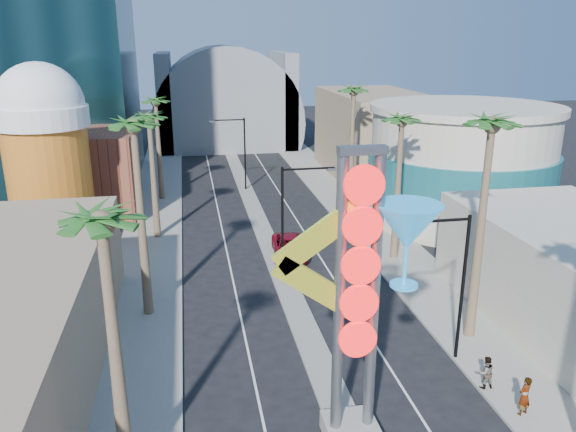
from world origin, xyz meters
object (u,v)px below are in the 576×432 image
(pedestrian_b, at_px, (486,372))
(neon_sign, at_px, (378,280))
(red_pickup, at_px, (289,247))
(pedestrian_a, at_px, (525,396))

(pedestrian_b, bearing_deg, neon_sign, 18.25)
(red_pickup, bearing_deg, pedestrian_b, -66.35)
(pedestrian_a, distance_m, pedestrian_b, 2.25)
(neon_sign, distance_m, pedestrian_a, 9.48)
(neon_sign, height_order, pedestrian_a, neon_sign)
(neon_sign, relative_size, pedestrian_b, 7.60)
(neon_sign, bearing_deg, red_pickup, 88.95)
(neon_sign, height_order, red_pickup, neon_sign)
(pedestrian_a, height_order, pedestrian_b, pedestrian_a)
(neon_sign, xyz_separation_m, red_pickup, (0.38, 20.87, -6.54))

